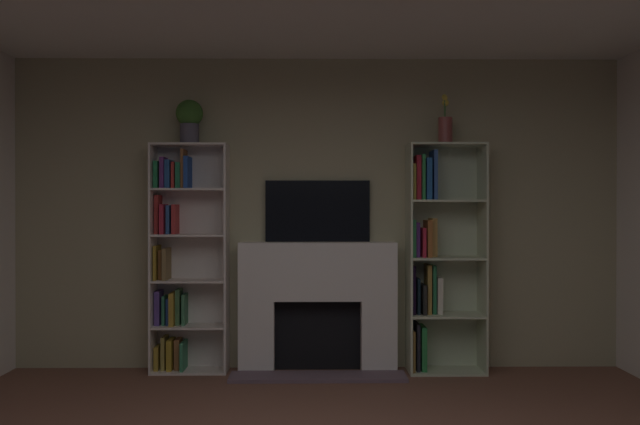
# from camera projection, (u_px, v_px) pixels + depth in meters

# --- Properties ---
(wall_back_accent) EXTENTS (5.40, 0.06, 2.71)m
(wall_back_accent) POSITION_uv_depth(u_px,v_px,m) (318.00, 213.00, 5.73)
(wall_back_accent) COLOR tan
(wall_back_accent) RESTS_ON ground_plane
(fireplace) EXTENTS (1.45, 0.53, 1.11)m
(fireplace) POSITION_uv_depth(u_px,v_px,m) (318.00, 303.00, 5.59)
(fireplace) COLOR white
(fireplace) RESTS_ON ground_plane
(tv) EXTENTS (0.91, 0.06, 0.53)m
(tv) POSITION_uv_depth(u_px,v_px,m) (318.00, 211.00, 5.67)
(tv) COLOR black
(tv) RESTS_ON fireplace
(bookshelf_left) EXTENTS (0.65, 0.27, 1.95)m
(bookshelf_left) POSITION_uv_depth(u_px,v_px,m) (183.00, 258.00, 5.59)
(bookshelf_left) COLOR silver
(bookshelf_left) RESTS_ON ground_plane
(bookshelf_right) EXTENTS (0.65, 0.34, 1.95)m
(bookshelf_right) POSITION_uv_depth(u_px,v_px,m) (435.00, 256.00, 5.59)
(bookshelf_right) COLOR beige
(bookshelf_right) RESTS_ON ground_plane
(potted_plant) EXTENTS (0.23, 0.23, 0.37)m
(potted_plant) POSITION_uv_depth(u_px,v_px,m) (189.00, 119.00, 5.53)
(potted_plant) COLOR #514D5C
(potted_plant) RESTS_ON bookshelf_left
(vase_with_flowers) EXTENTS (0.12, 0.12, 0.43)m
(vase_with_flowers) POSITION_uv_depth(u_px,v_px,m) (445.00, 128.00, 5.56)
(vase_with_flowers) COLOR #95423F
(vase_with_flowers) RESTS_ON bookshelf_right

